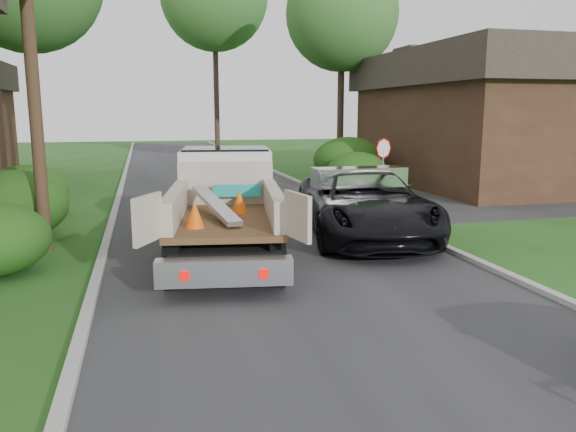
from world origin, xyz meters
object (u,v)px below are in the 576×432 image
at_px(flatbed_truck, 226,196).
at_px(black_pickup, 365,204).
at_px(house_right, 494,117).
at_px(stop_sign, 383,158).
at_px(utility_pole, 30,32).
at_px(tree_right_far, 342,15).

bearing_deg(flatbed_truck, black_pickup, 16.04).
height_order(house_right, flatbed_truck, house_right).
relative_size(flatbed_truck, black_pickup, 1.03).
xyz_separation_m(stop_sign, flatbed_truck, (-6.36, -4.99, -0.44)).
height_order(house_right, black_pickup, house_right).
relative_size(utility_pole, tree_right_far, 0.87).
relative_size(utility_pole, house_right, 0.77).
bearing_deg(tree_right_far, house_right, -47.49).
height_order(house_right, tree_right_far, tree_right_far).
bearing_deg(black_pickup, tree_right_far, 82.41).
xyz_separation_m(house_right, flatbed_truck, (-14.16, -9.99, -1.83)).
relative_size(house_right, black_pickup, 1.97).
distance_m(house_right, flatbed_truck, 17.43).
xyz_separation_m(house_right, tree_right_far, (-5.50, 6.00, 5.32)).
bearing_deg(house_right, black_pickup, -137.33).
height_order(stop_sign, black_pickup, stop_sign).
distance_m(stop_sign, black_pickup, 5.22).
relative_size(house_right, tree_right_far, 1.13).
relative_size(stop_sign, flatbed_truck, 0.37).
distance_m(tree_right_far, black_pickup, 17.90).
height_order(stop_sign, utility_pole, utility_pole).
xyz_separation_m(tree_right_far, black_pickup, (-4.81, -15.50, -7.56)).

